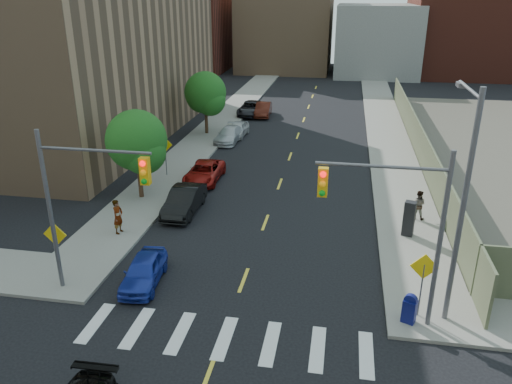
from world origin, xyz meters
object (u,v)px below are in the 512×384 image
at_px(parked_car_grey, 251,108).
at_px(payphone, 409,219).
at_px(parked_car_white, 238,129).
at_px(pedestrian_west, 118,217).
at_px(parked_car_blue, 144,271).
at_px(parked_car_silver, 229,135).
at_px(parked_car_maroon, 263,110).
at_px(mailbox, 410,309).
at_px(pedestrian_east, 418,205).
at_px(parked_car_black, 184,201).
at_px(parked_car_red, 204,172).

distance_m(parked_car_grey, payphone, 28.67).
height_order(parked_car_white, pedestrian_west, pedestrian_west).
height_order(parked_car_blue, payphone, payphone).
bearing_deg(parked_car_white, parked_car_grey, 94.91).
xyz_separation_m(parked_car_silver, pedestrian_west, (-1.73, -17.91, 0.44)).
relative_size(parked_car_silver, parked_car_maroon, 1.04).
bearing_deg(parked_car_grey, mailbox, -68.77).
bearing_deg(pedestrian_east, payphone, 86.37).
relative_size(parked_car_black, payphone, 2.37).
relative_size(parked_car_white, mailbox, 3.09).
distance_m(parked_car_black, mailbox, 14.36).
distance_m(payphone, pedestrian_east, 2.28).
distance_m(parked_car_white, payphone, 21.55).
xyz_separation_m(parked_car_red, parked_car_grey, (-0.47, 19.45, 0.07)).
bearing_deg(parked_car_silver, parked_car_blue, -82.31).
distance_m(parked_car_grey, pedestrian_east, 27.11).
xyz_separation_m(parked_car_black, pedestrian_east, (12.98, 1.17, 0.25)).
relative_size(payphone, pedestrian_west, 1.01).
distance_m(parked_car_red, pedestrian_east, 13.81).
xyz_separation_m(parked_car_maroon, pedestrian_east, (12.40, -23.04, 0.29)).
height_order(pedestrian_west, pedestrian_east, pedestrian_west).
relative_size(parked_car_black, pedestrian_west, 2.39).
distance_m(parked_car_grey, pedestrian_west, 27.97).
bearing_deg(parked_car_maroon, parked_car_silver, -100.95).
bearing_deg(parked_car_red, parked_car_grey, 91.03).
bearing_deg(parked_car_black, parked_car_silver, 92.90).
height_order(mailbox, pedestrian_east, pedestrian_east).
bearing_deg(pedestrian_east, parked_car_silver, -29.82).
bearing_deg(pedestrian_west, pedestrian_east, -65.27).
relative_size(parked_car_silver, pedestrian_west, 2.35).
distance_m(parked_car_white, pedestrian_east, 20.30).
bearing_deg(pedestrian_west, mailbox, -101.79).
height_order(parked_car_white, pedestrian_east, pedestrian_east).
relative_size(payphone, pedestrian_east, 1.12).
distance_m(payphone, pedestrian_west, 14.91).
height_order(parked_car_black, mailbox, parked_car_black).
bearing_deg(parked_car_silver, parked_car_maroon, 86.66).
height_order(parked_car_blue, mailbox, mailbox).
height_order(parked_car_blue, parked_car_grey, parked_car_grey).
distance_m(parked_car_maroon, mailbox, 34.52).
bearing_deg(parked_car_maroon, parked_car_white, -100.51).
bearing_deg(parked_car_silver, parked_car_grey, 94.32).
xyz_separation_m(mailbox, payphone, (0.70, 7.51, 0.34)).
bearing_deg(parked_car_blue, pedestrian_west, 120.57).
distance_m(parked_car_maroon, payphone, 27.79).
height_order(parked_car_blue, parked_car_black, parked_car_black).
relative_size(parked_car_black, parked_car_red, 0.97).
bearing_deg(parked_car_grey, payphone, -62.21).
xyz_separation_m(parked_car_black, parked_car_maroon, (0.58, 24.21, -0.04)).
bearing_deg(parked_car_white, pedestrian_west, -93.20).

